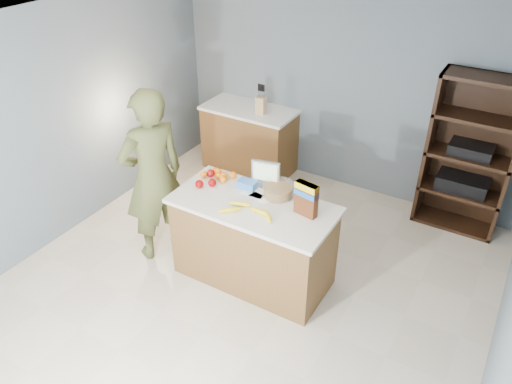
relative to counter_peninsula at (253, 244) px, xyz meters
The scene contains 15 objects.
floor 0.51m from the counter_peninsula, 90.00° to the right, with size 4.50×5.00×0.02m, color beige.
walls 1.27m from the counter_peninsula, 90.00° to the right, with size 4.52×5.02×2.51m.
counter_peninsula is the anchor object (origin of this frame).
back_cabinet 2.25m from the counter_peninsula, 122.28° to the left, with size 1.24×0.62×0.90m.
shelving_unit 2.61m from the counter_peninsula, 52.89° to the left, with size 0.90×0.40×1.80m.
person 1.21m from the counter_peninsula, behind, with size 0.68×0.45×1.87m, color #4A5029.
knife_block 2.17m from the counter_peninsula, 118.18° to the left, with size 0.12×0.10×0.31m.
envelopes 0.50m from the counter_peninsula, 108.25° to the left, with size 0.32×0.16×0.00m.
bananas 0.53m from the counter_peninsula, 72.48° to the right, with size 0.53×0.28×0.05m.
apples 0.78m from the counter_peninsula, behind, with size 0.20×0.31×0.08m.
oranges 0.77m from the counter_peninsula, 156.93° to the left, with size 0.34×0.21×0.07m.
blue_carton 0.59m from the counter_peninsula, 132.63° to the left, with size 0.18×0.12×0.08m, color blue.
salad_bowl 0.61m from the counter_peninsula, 60.93° to the left, with size 0.30×0.30×0.13m.
tv 0.72m from the counter_peninsula, 98.74° to the left, with size 0.28×0.12×0.28m.
cereal_box 0.84m from the counter_peninsula, 10.24° to the left, with size 0.23×0.12×0.32m.
Camera 1 is at (1.99, -3.01, 3.49)m, focal length 35.00 mm.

